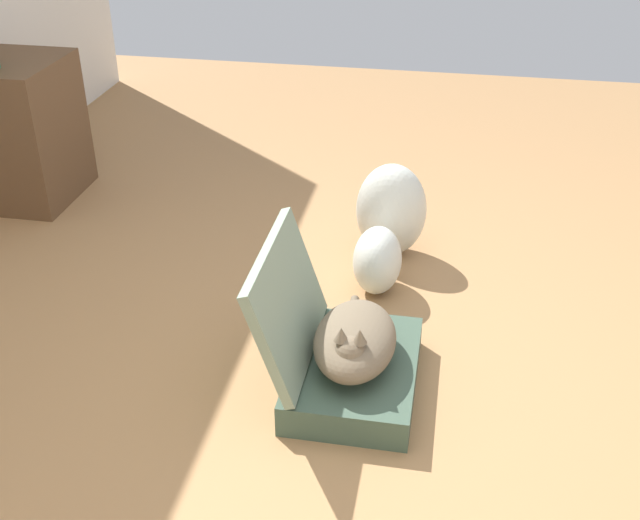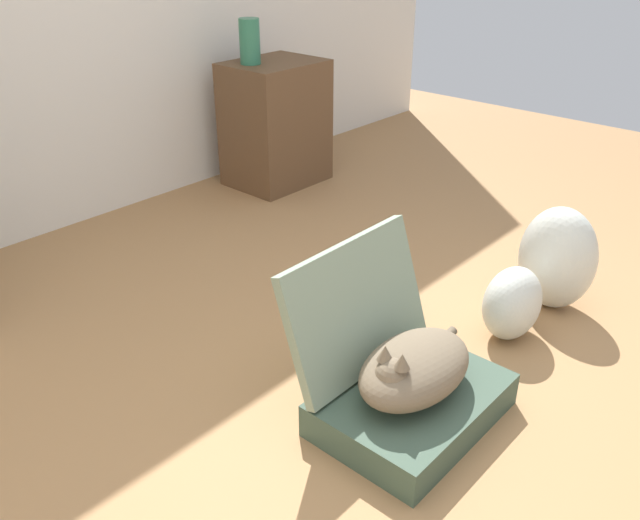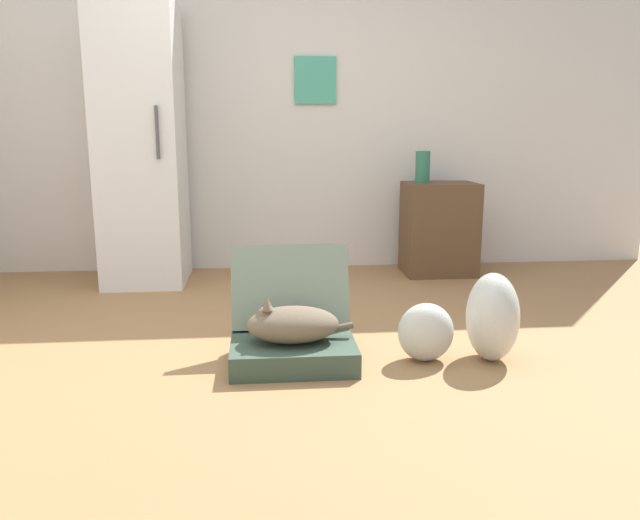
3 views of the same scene
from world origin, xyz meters
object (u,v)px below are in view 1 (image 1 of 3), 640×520
Objects in this scene: plastic_bag_clear at (391,210)px; plastic_bag_white at (377,260)px; cat at (355,341)px; side_table at (26,131)px; suitcase_base at (354,373)px.

plastic_bag_white is at bearing 176.35° from plastic_bag_clear.
cat is 0.98m from plastic_bag_clear.
cat is 0.73× the size of side_table.
plastic_bag_clear is 1.90m from side_table.
plastic_bag_white is (0.65, -0.00, 0.09)m from suitcase_base.
plastic_bag_clear reaches higher than suitcase_base.
cat is at bearing -123.93° from side_table.
plastic_bag_clear is at bearing -1.32° from suitcase_base.
suitcase_base is 1.15× the size of cat.
plastic_bag_white is at bearing -107.71° from side_table.
plastic_bag_white is at bearing -0.15° from suitcase_base.
plastic_bag_clear is at bearing -98.16° from side_table.
side_table reaches higher than plastic_bag_clear.
plastic_bag_white is 0.33m from plastic_bag_clear.
cat is at bearing 178.67° from plastic_bag_clear.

